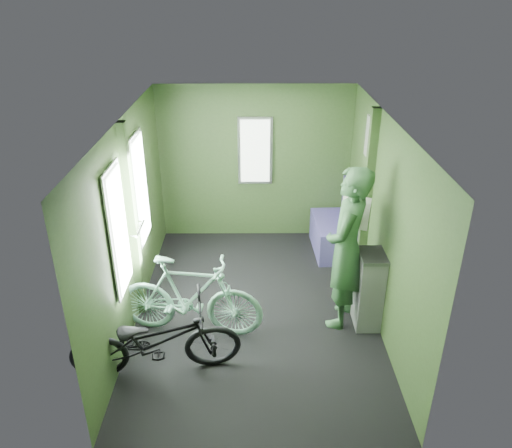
{
  "coord_description": "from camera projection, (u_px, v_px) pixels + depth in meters",
  "views": [
    {
      "loc": [
        -0.03,
        -4.94,
        3.59
      ],
      "look_at": [
        0.0,
        0.1,
        1.1
      ],
      "focal_mm": 35.0,
      "sensor_mm": 36.0,
      "label": 1
    }
  ],
  "objects": [
    {
      "name": "passenger",
      "position": [
        347.0,
        249.0,
        5.43
      ],
      "size": [
        0.69,
        0.81,
        1.89
      ],
      "rotation": [
        0.0,
        0.0,
        -1.98
      ],
      "color": "#335D37",
      "rests_on": "ground"
    },
    {
      "name": "bicycle_black",
      "position": [
        160.0,
        374.0,
        5.04
      ],
      "size": [
        1.76,
        0.97,
        0.97
      ],
      "primitive_type": "imported",
      "rotation": [
        0.0,
        -0.19,
        1.72
      ],
      "color": "black",
      "rests_on": "ground"
    },
    {
      "name": "room",
      "position": [
        253.0,
        199.0,
        5.42
      ],
      "size": [
        4.0,
        4.02,
        2.31
      ],
      "color": "black",
      "rests_on": "ground"
    },
    {
      "name": "waste_box",
      "position": [
        369.0,
        290.0,
        5.58
      ],
      "size": [
        0.27,
        0.38,
        0.92
      ],
      "primitive_type": "cube",
      "color": "slate",
      "rests_on": "ground"
    },
    {
      "name": "bicycle_mint",
      "position": [
        192.0,
        332.0,
        5.63
      ],
      "size": [
        1.66,
        0.72,
        0.99
      ],
      "primitive_type": "imported",
      "rotation": [
        0.0,
        -0.04,
        1.43
      ],
      "color": "#7EC1A4",
      "rests_on": "ground"
    },
    {
      "name": "bench_seat",
      "position": [
        335.0,
        232.0,
        7.2
      ],
      "size": [
        0.56,
        0.97,
        1.0
      ],
      "rotation": [
        0.0,
        0.0,
        0.04
      ],
      "color": "navy",
      "rests_on": "ground"
    }
  ]
}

